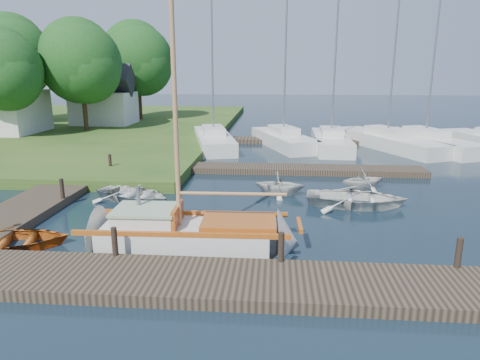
# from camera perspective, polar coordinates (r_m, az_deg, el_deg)

# --- Properties ---
(ground) EXTENTS (160.00, 160.00, 0.00)m
(ground) POSITION_cam_1_polar(r_m,az_deg,el_deg) (16.38, -0.00, -4.07)
(ground) COLOR black
(ground) RESTS_ON ground
(near_dock) EXTENTS (18.00, 2.20, 0.30)m
(near_dock) POSITION_cam_1_polar(r_m,az_deg,el_deg) (10.82, -2.70, -13.42)
(near_dock) COLOR black
(near_dock) RESTS_ON ground
(left_dock) EXTENTS (2.20, 18.00, 0.30)m
(left_dock) POSITION_cam_1_polar(r_m,az_deg,el_deg) (20.43, -22.48, -0.99)
(left_dock) COLOR black
(left_dock) RESTS_ON ground
(far_dock) EXTENTS (14.00, 1.60, 0.30)m
(far_dock) POSITION_cam_1_polar(r_m,az_deg,el_deg) (22.56, 6.44, 1.42)
(far_dock) COLOR black
(far_dock) RESTS_ON ground
(pontoon) EXTENTS (30.00, 1.60, 0.30)m
(pontoon) POSITION_cam_1_polar(r_m,az_deg,el_deg) (33.05, 20.04, 4.79)
(pontoon) COLOR black
(pontoon) RESTS_ON ground
(mooring_post_1) EXTENTS (0.16, 0.16, 0.80)m
(mooring_post_1) POSITION_cam_1_polar(r_m,az_deg,el_deg) (12.18, -16.38, -7.86)
(mooring_post_1) COLOR black
(mooring_post_1) RESTS_ON near_dock
(mooring_post_2) EXTENTS (0.16, 0.16, 0.80)m
(mooring_post_2) POSITION_cam_1_polar(r_m,az_deg,el_deg) (11.41, 5.51, -8.87)
(mooring_post_2) COLOR black
(mooring_post_2) RESTS_ON near_dock
(mooring_post_3) EXTENTS (0.16, 0.16, 0.80)m
(mooring_post_3) POSITION_cam_1_polar(r_m,az_deg,el_deg) (12.34, 27.14, -8.63)
(mooring_post_3) COLOR black
(mooring_post_3) RESTS_ON near_dock
(mooring_post_4) EXTENTS (0.16, 0.16, 0.80)m
(mooring_post_4) POSITION_cam_1_polar(r_m,az_deg,el_deg) (18.12, -22.64, -1.07)
(mooring_post_4) COLOR black
(mooring_post_4) RESTS_ON left_dock
(mooring_post_5) EXTENTS (0.16, 0.16, 0.80)m
(mooring_post_5) POSITION_cam_1_polar(r_m,az_deg,el_deg) (22.54, -16.94, 2.30)
(mooring_post_5) COLOR black
(mooring_post_5) RESTS_ON left_dock
(sailboat) EXTENTS (7.20, 2.18, 9.83)m
(sailboat) POSITION_cam_1_polar(r_m,az_deg,el_deg) (13.14, -6.44, -7.35)
(sailboat) COLOR silver
(sailboat) RESTS_ON ground
(dinghy) EXTENTS (3.87, 3.23, 0.69)m
(dinghy) POSITION_cam_1_polar(r_m,az_deg,el_deg) (14.62, -28.33, -6.76)
(dinghy) COLOR #8F2D0C
(dinghy) RESTS_ON ground
(tender_a) EXTENTS (4.06, 3.59, 0.70)m
(tender_a) POSITION_cam_1_polar(r_m,az_deg,el_deg) (18.06, -14.03, -1.58)
(tender_a) COLOR silver
(tender_a) RESTS_ON ground
(tender_b) EXTENTS (2.36, 2.12, 1.12)m
(tender_b) POSITION_cam_1_polar(r_m,az_deg,el_deg) (18.36, 5.32, -0.26)
(tender_b) COLOR silver
(tender_b) RESTS_ON ground
(tender_c) EXTENTS (4.16, 3.20, 0.80)m
(tender_c) POSITION_cam_1_polar(r_m,az_deg,el_deg) (17.44, 15.25, -2.06)
(tender_c) COLOR silver
(tender_c) RESTS_ON ground
(tender_d) EXTENTS (2.59, 2.43, 1.09)m
(tender_d) POSITION_cam_1_polar(r_m,az_deg,el_deg) (19.90, 16.16, 0.34)
(tender_d) COLOR silver
(tender_d) RESTS_ON ground
(marina_boat_0) EXTENTS (4.19, 9.00, 11.02)m
(marina_boat_0) POSITION_cam_1_polar(r_m,az_deg,el_deg) (29.99, -3.55, 5.54)
(marina_boat_0) COLOR silver
(marina_boat_0) RESTS_ON ground
(marina_boat_1) EXTENTS (4.82, 8.10, 10.69)m
(marina_boat_1) POSITION_cam_1_polar(r_m,az_deg,el_deg) (30.15, 5.81, 5.54)
(marina_boat_1) COLOR silver
(marina_boat_1) RESTS_ON ground
(marina_boat_2) EXTENTS (2.37, 7.90, 10.67)m
(marina_boat_2) POSITION_cam_1_polar(r_m,az_deg,el_deg) (29.87, 12.03, 5.21)
(marina_boat_2) COLOR silver
(marina_boat_2) RESTS_ON ground
(marina_boat_3) EXTENTS (6.09, 9.84, 10.59)m
(marina_boat_3) POSITION_cam_1_polar(r_m,az_deg,el_deg) (31.02, 19.02, 5.06)
(marina_boat_3) COLOR silver
(marina_boat_3) RESTS_ON ground
(marina_boat_4) EXTENTS (5.30, 9.33, 11.11)m
(marina_boat_4) POSITION_cam_1_polar(r_m,az_deg,el_deg) (31.70, 23.44, 4.85)
(marina_boat_4) COLOR silver
(marina_boat_4) RESTS_ON ground
(house_c) EXTENTS (5.25, 4.00, 5.28)m
(house_c) POSITION_cam_1_polar(r_m,az_deg,el_deg) (40.56, -17.69, 10.08)
(house_c) COLOR beige
(house_c) RESTS_ON shore
(tree_2) EXTENTS (5.83, 5.75, 7.82)m
(tree_2) POSITION_cam_1_polar(r_m,az_deg,el_deg) (35.27, -29.19, 12.76)
(tree_2) COLOR #332114
(tree_2) RESTS_ON shore
(tree_3) EXTENTS (6.41, 6.38, 8.74)m
(tree_3) POSITION_cam_1_polar(r_m,az_deg,el_deg) (36.85, -20.44, 14.53)
(tree_3) COLOR #332114
(tree_3) RESTS_ON shore
(tree_4) EXTENTS (7.01, 7.01, 9.66)m
(tree_4) POSITION_cam_1_polar(r_m,az_deg,el_deg) (44.18, -28.01, 14.35)
(tree_4) COLOR #332114
(tree_4) RESTS_ON shore
(tree_7) EXTENTS (6.83, 6.83, 9.38)m
(tree_7) POSITION_cam_1_polar(r_m,az_deg,el_deg) (43.61, -13.48, 15.39)
(tree_7) COLOR #332114
(tree_7) RESTS_ON shore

